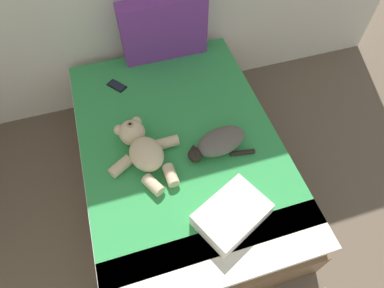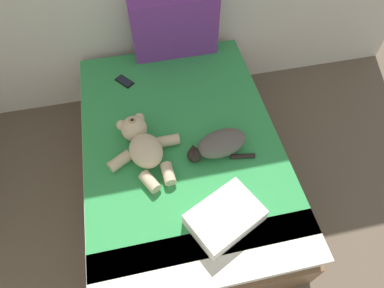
{
  "view_description": "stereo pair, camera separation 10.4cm",
  "coord_description": "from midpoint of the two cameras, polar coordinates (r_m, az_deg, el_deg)",
  "views": [
    {
      "loc": [
        1.51,
        1.72,
        2.38
      ],
      "look_at": [
        1.87,
        2.88,
        0.65
      ],
      "focal_mm": 31.03,
      "sensor_mm": 36.0,
      "label": 1
    },
    {
      "loc": [
        1.61,
        1.69,
        2.38
      ],
      "look_at": [
        1.87,
        2.88,
        0.65
      ],
      "focal_mm": 31.03,
      "sensor_mm": 36.0,
      "label": 2
    }
  ],
  "objects": [
    {
      "name": "cell_phone",
      "position": [
        2.65,
        -13.93,
        9.65
      ],
      "size": [
        0.15,
        0.16,
        0.01
      ],
      "color": "black",
      "rests_on": "bed"
    },
    {
      "name": "throw_pillow",
      "position": [
        1.94,
        5.29,
        -12.02
      ],
      "size": [
        0.48,
        0.42,
        0.11
      ],
      "primitive_type": "cube",
      "rotation": [
        0.0,
        0.0,
        0.44
      ],
      "color": "white",
      "rests_on": "bed"
    },
    {
      "name": "teddy_bear",
      "position": [
        2.15,
        -9.9,
        -0.79
      ],
      "size": [
        0.49,
        0.58,
        0.19
      ],
      "color": "beige",
      "rests_on": "bed"
    },
    {
      "name": "cat",
      "position": [
        2.16,
        3.22,
        0.17
      ],
      "size": [
        0.44,
        0.25,
        0.15
      ],
      "color": "#59514C",
      "rests_on": "bed"
    },
    {
      "name": "bed",
      "position": [
        2.49,
        -3.16,
        -3.02
      ],
      "size": [
        1.37,
        1.96,
        0.55
      ],
      "color": "brown",
      "rests_on": "ground_plane"
    },
    {
      "name": "patterned_cushion",
      "position": [
        2.72,
        -6.04,
        19.01
      ],
      "size": [
        0.67,
        0.15,
        0.49
      ],
      "color": "#72338C",
      "rests_on": "bed"
    }
  ]
}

